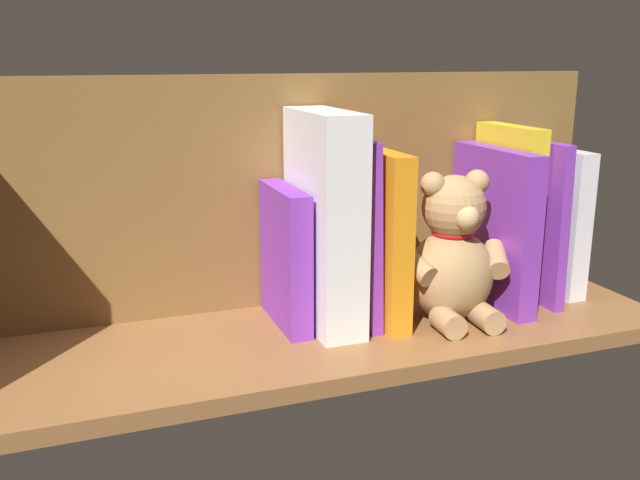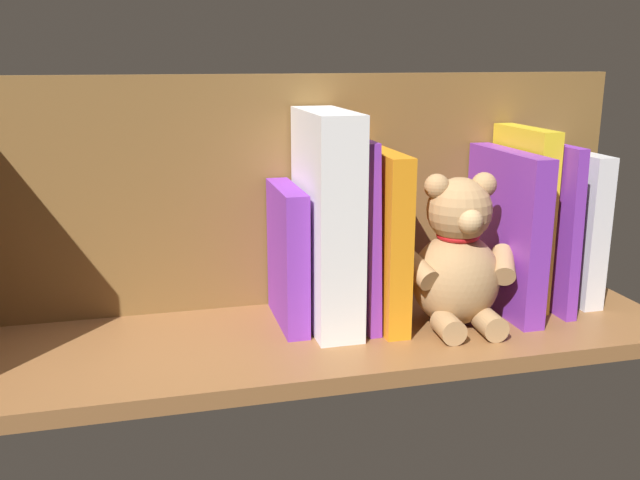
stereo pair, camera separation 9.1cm
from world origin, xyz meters
TOP-DOWN VIEW (x-y plane):
  - ground_plane at (0.00, 0.00)cm, footprint 97.86×29.41cm
  - shelf_back_panel at (0.00, -12.45)cm, footprint 97.86×1.50cm
  - book_0 at (-40.32, -4.13)cm, footprint 3.12×14.36cm
  - book_1 at (-37.09, -5.23)cm, footprint 2.74×12.15cm
  - book_2 at (-34.59, -2.76)cm, footprint 2.11×17.08cm
  - book_3 at (-31.60, -4.22)cm, footprint 3.05×14.16cm
  - book_4 at (-27.88, -1.80)cm, footprint 3.14×19.02cm
  - teddy_bear at (-18.66, 2.38)cm, footprint 17.07×13.89cm
  - book_5 at (-9.14, -2.48)cm, footprint 3.17×17.64cm
  - book_6 at (-6.05, -3.26)cm, footprint 2.44×16.09cm
  - dictionary_thick_white at (-1.58, -2.54)cm, footprint 5.95×17.33cm
  - book_7 at (3.57, -4.04)cm, footprint 3.06×14.52cm

SIDE VIEW (x-z plane):
  - ground_plane at x=0.00cm, z-range -2.20..0.00cm
  - teddy_bear at x=-18.66cm, z-range -1.26..19.80cm
  - book_7 at x=3.57cm, z-range 0.00..19.14cm
  - book_1 at x=-37.09cm, z-range -0.03..19.53cm
  - book_0 at x=-40.32cm, z-range 0.00..22.34cm
  - book_4 at x=-27.88cm, z-range 0.00..23.22cm
  - book_5 at x=-9.14cm, z-range 0.00..23.83cm
  - book_2 at x=-34.59cm, z-range -0.01..24.13cm
  - book_6 at x=-6.05cm, z-range -0.02..25.61cm
  - book_3 at x=-31.60cm, z-range 0.00..26.09cm
  - dictionary_thick_white at x=-1.58cm, z-range 0.00..29.19cm
  - shelf_back_panel at x=0.00cm, z-range 0.00..33.56cm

